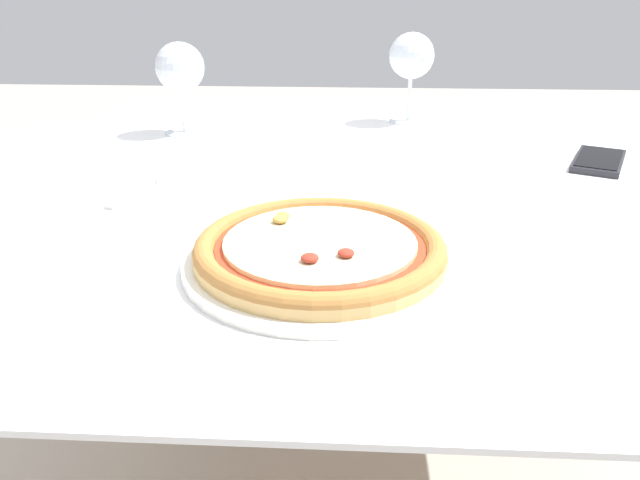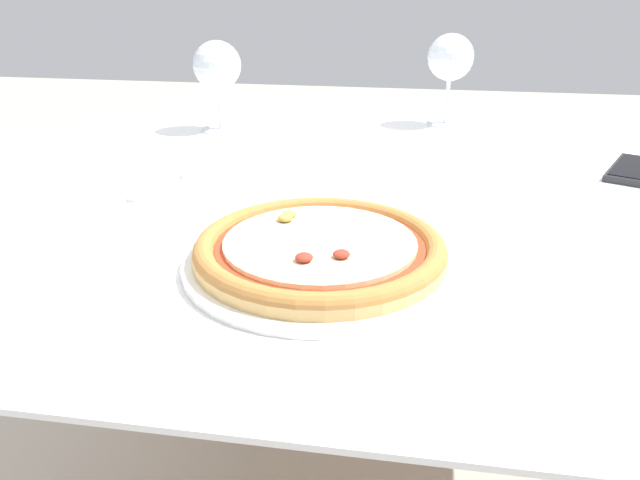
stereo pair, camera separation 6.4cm
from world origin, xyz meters
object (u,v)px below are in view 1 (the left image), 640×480
at_px(fork, 144,186).
at_px(cell_phone, 599,161).
at_px(pizza_plate, 320,251).
at_px(dining_table, 386,227).
at_px(wine_glass_far_right, 412,58).
at_px(wine_glass_far_left, 180,69).

xyz_separation_m(fork, cell_phone, (0.68, 0.15, 0.00)).
bearing_deg(pizza_plate, dining_table, 74.81).
height_order(dining_table, wine_glass_far_right, wine_glass_far_right).
relative_size(wine_glass_far_left, wine_glass_far_right, 0.96).
bearing_deg(dining_table, pizza_plate, -105.19).
bearing_deg(wine_glass_far_right, wine_glass_far_left, -164.52).
distance_m(fork, wine_glass_far_left, 0.33).
relative_size(dining_table, wine_glass_far_left, 7.04).
bearing_deg(wine_glass_far_right, cell_phone, -44.75).
distance_m(dining_table, wine_glass_far_right, 0.41).
xyz_separation_m(pizza_plate, wine_glass_far_left, (-0.28, 0.55, 0.10)).
xyz_separation_m(fork, wine_glass_far_right, (0.40, 0.43, 0.12)).
relative_size(fork, wine_glass_far_right, 0.98).
height_order(wine_glass_far_left, wine_glass_far_right, wine_glass_far_right).
relative_size(dining_table, fork, 6.89).
relative_size(dining_table, cell_phone, 7.29).
relative_size(pizza_plate, wine_glass_far_right, 1.64).
height_order(wine_glass_far_right, cell_phone, wine_glass_far_right).
distance_m(dining_table, fork, 0.37).
relative_size(fork, wine_glass_far_left, 1.02).
height_order(pizza_plate, wine_glass_far_right, wine_glass_far_right).
bearing_deg(pizza_plate, cell_phone, 42.95).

